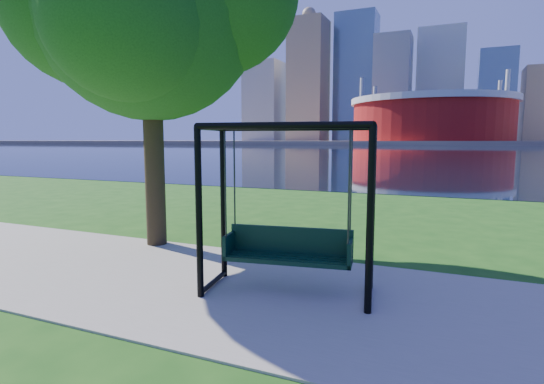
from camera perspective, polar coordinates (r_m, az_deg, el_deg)
The scene contains 8 objects.
ground at distance 7.02m, azimuth -1.39°, elevation -11.84°, with size 900.00×900.00×0.00m, color #1E5114.
path at distance 6.59m, azimuth -3.26°, elevation -12.98°, with size 120.00×4.00×0.03m, color #9E937F.
river at distance 108.09m, azimuth 21.98°, elevation 5.26°, with size 900.00×180.00×0.02m, color black.
far_bank at distance 312.04m, azimuth 23.00°, elevation 6.18°, with size 900.00×228.00×2.00m, color #937F60.
stadium at distance 241.66m, azimuth 20.59°, elevation 9.36°, with size 83.00×83.00×32.00m.
skyline at distance 327.23m, azimuth 22.55°, elevation 12.34°, with size 392.00×66.00×96.50m.
swing at distance 6.16m, azimuth 2.20°, elevation -2.87°, with size 2.58×1.43×2.50m.
park_tree at distance 9.83m, azimuth -16.24°, elevation 23.38°, with size 5.89×5.32×7.32m.
Camera 1 is at (2.79, -6.03, 2.26)m, focal length 28.00 mm.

